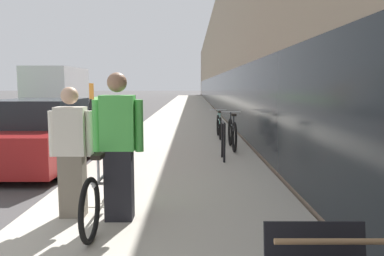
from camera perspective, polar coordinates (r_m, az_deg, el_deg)
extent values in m
cube|color=#BCB5A5|center=(24.50, -0.54, 2.63)|extent=(3.70, 70.00, 0.10)
cube|color=gray|center=(33.16, 11.84, 9.89)|extent=(10.00, 70.00, 7.46)
cube|color=#1E2328|center=(32.48, 3.08, 5.71)|extent=(0.10, 63.00, 2.20)
cube|color=#518E42|center=(30.83, -22.29, 2.88)|extent=(4.34, 70.00, 0.03)
torus|color=black|center=(6.14, -9.77, -5.68)|extent=(0.06, 0.69, 0.69)
torus|color=black|center=(4.10, -15.09, -12.01)|extent=(0.06, 0.69, 0.69)
cylinder|color=#B7BCC1|center=(5.06, -11.94, -5.93)|extent=(0.04, 1.83, 0.04)
cylinder|color=#B7BCC1|center=(4.67, -13.03, -8.24)|extent=(0.04, 1.09, 0.32)
cylinder|color=#B7BCC1|center=(4.37, -13.88, -6.03)|extent=(0.03, 0.03, 0.29)
cube|color=black|center=(4.34, -13.94, -4.20)|extent=(0.11, 0.22, 0.05)
cylinder|color=#B7BCC1|center=(5.90, -10.13, -2.61)|extent=(0.03, 0.03, 0.30)
cylinder|color=silver|center=(5.88, -10.16, -1.16)|extent=(0.52, 0.03, 0.03)
cube|color=black|center=(4.68, -10.81, -8.49)|extent=(0.33, 0.24, 0.86)
cube|color=#4CB74C|center=(4.55, -11.01, 0.77)|extent=(0.40, 0.24, 0.66)
cylinder|color=#4CB74C|center=(4.61, -14.08, 0.34)|extent=(0.10, 0.10, 0.62)
cylinder|color=#4CB74C|center=(4.51, -7.86, 0.35)|extent=(0.10, 0.10, 0.62)
sphere|color=#936B51|center=(4.53, -11.15, 6.84)|extent=(0.23, 0.23, 0.23)
cube|color=#756B5B|center=(4.94, -17.47, -8.37)|extent=(0.30, 0.22, 0.78)
cube|color=beige|center=(4.82, -17.75, -0.45)|extent=(0.36, 0.22, 0.60)
cylinder|color=beige|center=(4.90, -20.28, -0.80)|extent=(0.09, 0.09, 0.56)
cylinder|color=beige|center=(4.75, -15.12, -0.83)|extent=(0.09, 0.09, 0.56)
sphere|color=tan|center=(4.79, -17.94, 4.73)|extent=(0.21, 0.21, 0.21)
cylinder|color=black|center=(7.95, 5.17, -2.34)|extent=(0.05, 0.05, 0.82)
cylinder|color=black|center=(8.49, 4.85, -1.77)|extent=(0.05, 0.05, 0.82)
cylinder|color=black|center=(8.16, 5.03, 0.80)|extent=(0.05, 0.55, 0.05)
torus|color=black|center=(10.17, 6.06, -0.61)|extent=(0.06, 0.74, 0.74)
torus|color=black|center=(9.19, 6.68, -1.39)|extent=(0.06, 0.74, 0.74)
cylinder|color=black|center=(9.65, 6.37, 0.34)|extent=(0.04, 0.84, 0.04)
cylinder|color=black|center=(9.47, 6.49, -0.42)|extent=(0.04, 0.51, 0.34)
cylinder|color=black|center=(9.32, 6.59, 1.07)|extent=(0.03, 0.03, 0.31)
cube|color=black|center=(9.31, 6.60, 2.01)|extent=(0.11, 0.22, 0.05)
cylinder|color=black|center=(10.05, 6.13, 1.52)|extent=(0.03, 0.03, 0.32)
cylinder|color=silver|center=(10.04, 6.14, 2.44)|extent=(0.52, 0.03, 0.03)
torus|color=black|center=(12.20, 4.20, 0.46)|extent=(0.06, 0.68, 0.68)
torus|color=black|center=(11.22, 4.55, -0.08)|extent=(0.06, 0.68, 0.68)
cylinder|color=#7AD1C6|center=(11.69, 4.38, 1.21)|extent=(0.04, 0.84, 0.04)
cylinder|color=#7AD1C6|center=(11.50, 4.44, 0.63)|extent=(0.04, 0.51, 0.31)
cylinder|color=#7AD1C6|center=(11.36, 4.50, 1.76)|extent=(0.03, 0.03, 0.28)
cube|color=black|center=(11.35, 4.51, 2.47)|extent=(0.11, 0.22, 0.05)
cylinder|color=#7AD1C6|center=(12.09, 4.24, 2.09)|extent=(0.03, 0.03, 0.30)
cylinder|color=silver|center=(12.08, 4.25, 2.80)|extent=(0.52, 0.03, 0.03)
cylinder|color=#93704C|center=(2.01, 20.74, -15.90)|extent=(0.56, 0.03, 0.03)
cube|color=maroon|center=(8.75, -21.80, -1.96)|extent=(1.85, 4.00, 0.72)
cube|color=#1E2328|center=(8.68, -21.98, 2.23)|extent=(1.59, 2.00, 0.56)
cylinder|color=black|center=(10.20, -23.71, -2.09)|extent=(0.22, 0.60, 0.60)
cylinder|color=black|center=(9.64, -14.33, -2.21)|extent=(0.22, 0.60, 0.60)
cylinder|color=black|center=(7.37, -19.01, -5.03)|extent=(0.22, 0.60, 0.60)
cube|color=orange|center=(25.75, -17.34, 4.73)|extent=(2.23, 1.51, 1.62)
cube|color=silver|center=(22.88, -19.65, 5.54)|extent=(2.42, 4.53, 2.49)
cylinder|color=black|center=(25.76, -19.91, 3.25)|extent=(0.28, 0.84, 0.84)
cylinder|color=black|center=(25.08, -15.13, 3.34)|extent=(0.28, 0.84, 0.84)
cylinder|color=black|center=(22.48, -23.00, 2.69)|extent=(0.28, 0.84, 0.84)
cylinder|color=black|center=(21.70, -17.59, 2.79)|extent=(0.28, 0.84, 0.84)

